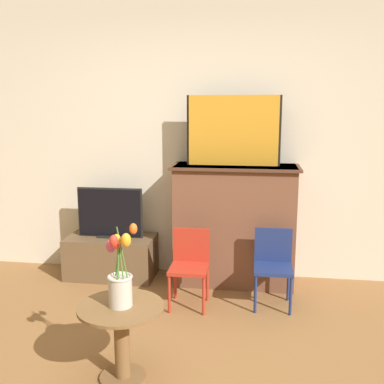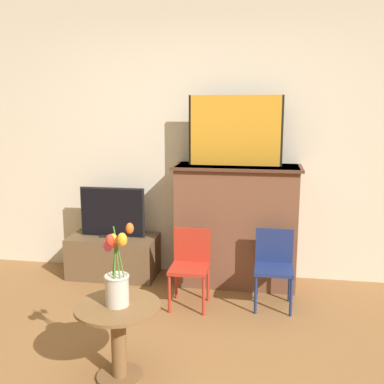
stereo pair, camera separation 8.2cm
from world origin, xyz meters
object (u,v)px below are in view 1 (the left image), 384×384
(tv_monitor, at_px, (110,213))
(chair_red, at_px, (190,262))
(vase_tulips, at_px, (120,279))
(painting, at_px, (233,131))
(chair_blue, at_px, (273,262))

(tv_monitor, distance_m, chair_red, 1.04)
(tv_monitor, bearing_deg, vase_tulips, -69.75)
(painting, xyz_separation_m, tv_monitor, (-1.18, -0.02, -0.80))
(painting, height_order, chair_blue, painting)
(painting, distance_m, vase_tulips, 1.93)
(chair_blue, distance_m, vase_tulips, 1.57)
(tv_monitor, xyz_separation_m, vase_tulips, (0.61, -1.64, 0.02))
(chair_red, bearing_deg, vase_tulips, -102.63)
(painting, xyz_separation_m, vase_tulips, (-0.57, -1.67, -0.79))
(painting, relative_size, vase_tulips, 1.64)
(painting, bearing_deg, vase_tulips, -108.85)
(painting, distance_m, chair_red, 1.24)
(tv_monitor, xyz_separation_m, chair_blue, (1.55, -0.42, -0.27))
(tv_monitor, distance_m, vase_tulips, 1.75)
(chair_blue, bearing_deg, tv_monitor, 164.84)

